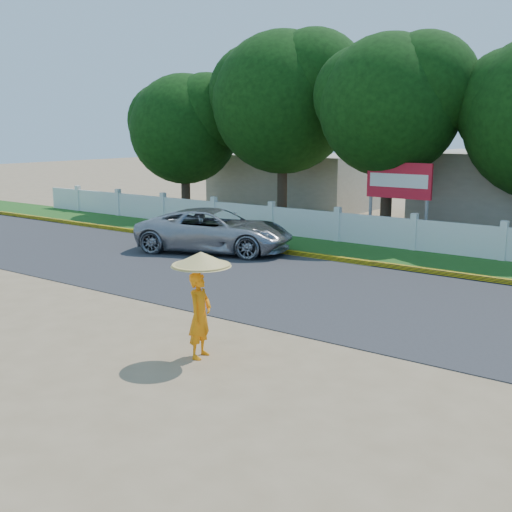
{
  "coord_description": "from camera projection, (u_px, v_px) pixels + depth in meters",
  "views": [
    {
      "loc": [
        8.55,
        -9.62,
        4.2
      ],
      "look_at": [
        0.0,
        2.0,
        1.3
      ],
      "focal_mm": 45.0,
      "sensor_mm": 36.0,
      "label": 1
    }
  ],
  "objects": [
    {
      "name": "grass_verge",
      "position": [
        395.0,
        257.0,
        21.09
      ],
      "size": [
        60.0,
        3.5,
        0.03
      ],
      "primitive_type": "cube",
      "color": "#2D601E",
      "rests_on": "ground"
    },
    {
      "name": "fence",
      "position": [
        414.0,
        235.0,
        22.13
      ],
      "size": [
        40.0,
        0.1,
        1.1
      ],
      "primitive_type": "cube",
      "color": "silver",
      "rests_on": "ground"
    },
    {
      "name": "road",
      "position": [
        312.0,
        289.0,
        16.94
      ],
      "size": [
        60.0,
        7.0,
        0.02
      ],
      "primitive_type": "cube",
      "color": "#38383A",
      "rests_on": "ground"
    },
    {
      "name": "ground",
      "position": [
        199.0,
        332.0,
        13.39
      ],
      "size": [
        120.0,
        120.0,
        0.0
      ],
      "primitive_type": "plane",
      "color": "#9E8460",
      "rests_on": "ground"
    },
    {
      "name": "billboard",
      "position": [
        399.0,
        185.0,
        23.33
      ],
      "size": [
        2.5,
        0.13,
        2.95
      ],
      "color": "gray",
      "rests_on": "ground"
    },
    {
      "name": "monk_with_parasol",
      "position": [
        201.0,
        289.0,
        11.68
      ],
      "size": [
        1.1,
        1.1,
        2.01
      ],
      "color": "orange",
      "rests_on": "ground"
    },
    {
      "name": "curb",
      "position": [
        372.0,
        264.0,
        19.73
      ],
      "size": [
        40.0,
        0.18,
        0.16
      ],
      "primitive_type": "cube",
      "color": "yellow",
      "rests_on": "ground"
    },
    {
      "name": "vehicle",
      "position": [
        215.0,
        230.0,
        21.92
      ],
      "size": [
        5.82,
        4.08,
        1.48
      ],
      "primitive_type": "imported",
      "rotation": [
        0.0,
        0.0,
        1.91
      ],
      "color": "#9B9DA3",
      "rests_on": "ground"
    },
    {
      "name": "building_far",
      "position": [
        294.0,
        181.0,
        33.93
      ],
      "size": [
        8.0,
        5.0,
        2.8
      ],
      "primitive_type": "cube",
      "color": "#B7AD99",
      "rests_on": "ground"
    }
  ]
}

